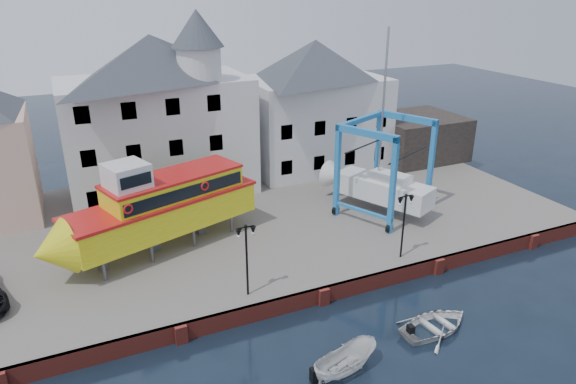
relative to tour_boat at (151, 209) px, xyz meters
name	(u,v)px	position (x,y,z in m)	size (l,w,h in m)	color
ground	(323,304)	(7.60, -8.25, -3.87)	(140.00, 140.00, 0.00)	black
hardstanding	(253,219)	(7.60, 2.75, -3.37)	(44.00, 22.00, 1.00)	#63605B
quay_wall	(322,295)	(7.60, -8.14, -3.37)	(44.00, 0.47, 1.00)	maroon
building_white_main	(158,113)	(2.73, 10.14, 3.48)	(14.00, 8.30, 14.00)	silver
building_white_right	(314,105)	(16.60, 10.75, 2.73)	(12.00, 8.00, 11.20)	silver
shed_dark	(416,137)	(26.60, 8.75, -0.87)	(8.00, 7.00, 4.00)	black
lamp_post_left	(246,242)	(3.60, -7.05, 0.31)	(1.12, 0.32, 4.20)	black
lamp_post_right	(405,210)	(13.60, -7.05, 0.31)	(1.12, 0.32, 4.20)	black
tour_boat	(151,209)	(0.00, 0.00, 0.00)	(14.29, 7.64, 6.08)	#59595E
travel_lift	(374,181)	(16.06, -0.10, -0.69)	(7.50, 8.76, 13.04)	#1F6EB9
motorboat_a	(345,372)	(5.96, -13.47, -3.87)	(1.34, 3.57, 1.38)	silver
motorboat_b	(435,330)	(11.81, -12.69, -3.87)	(2.93, 4.11, 0.85)	silver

